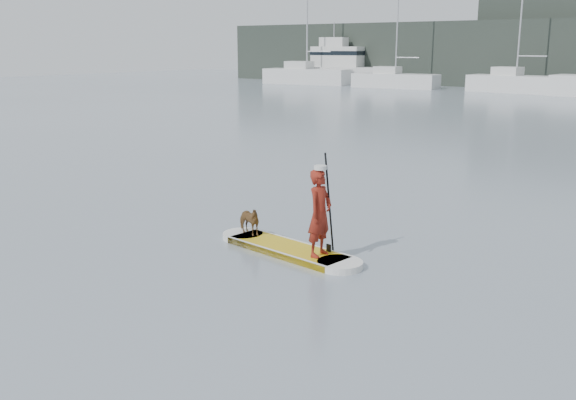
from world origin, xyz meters
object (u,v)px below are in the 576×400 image
Objects in this scene: paddler at (320,213)px; sailboat_a at (306,75)px; paddleboard at (288,249)px; motor_yacht_b at (342,66)px; sailboat_c at (515,82)px; sailboat_b at (395,79)px; dog at (248,220)px.

paddler is 0.12× the size of sailboat_a.
paddleboard is 0.34× the size of motor_yacht_b.
sailboat_a is at bearing -174.48° from sailboat_c.
sailboat_a reaches higher than motor_yacht_b.
motor_yacht_b is at bearing 128.35° from paddleboard.
sailboat_c is at bearing -1.22° from sailboat_b.
sailboat_c is (10.69, 0.58, 0.01)m from sailboat_b.
motor_yacht_b is at bearing 150.82° from sailboat_b.
paddleboard is at bearing -68.39° from motor_yacht_b.
sailboat_a is at bearing 132.12° from paddleboard.
sailboat_b reaches higher than sailboat_c.
paddler is at bearing -67.77° from motor_yacht_b.
paddler is 0.16× the size of motor_yacht_b.
dog is 55.19m from motor_yacht_b.
sailboat_a reaches higher than dog.
paddler is 49.27m from sailboat_b.
dog is at bearing 80.10° from paddler.
paddleboard is 55.87m from motor_yacht_b.
sailboat_a is (-30.88, 44.40, 0.83)m from paddleboard.
dog is (-1.08, 0.14, 0.35)m from paddleboard.
dog is 0.06× the size of sailboat_c.
sailboat_a is at bearing 32.82° from paddler.
paddleboard is 48.86m from sailboat_b.
dog is 53.36m from sailboat_a.
sailboat_b reaches higher than motor_yacht_b.
sailboat_c is (-10.95, 44.85, -0.08)m from paddler.
motor_yacht_b is (-7.94, 3.68, 0.90)m from sailboat_b.
dog is 0.07× the size of motor_yacht_b.
sailboat_a is (-29.80, 44.26, 0.48)m from dog.
paddler is 54.61m from sailboat_a.
paddleboard is 0.30× the size of sailboat_c.
paddler is 56.34m from motor_yacht_b.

